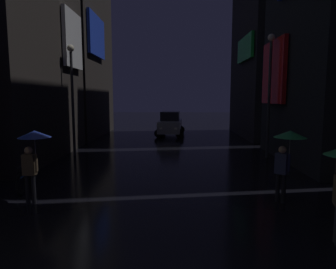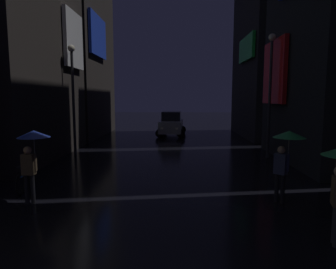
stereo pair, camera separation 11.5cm
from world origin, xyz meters
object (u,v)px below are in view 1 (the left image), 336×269
(pedestrian_midstreet_left_green, at_px, (287,146))
(streetlamp_left_far, at_px, (72,87))
(car_distant, at_px, (170,124))
(pedestrian_far_right_blue, at_px, (33,146))
(streetlamp_right_far, at_px, (270,83))
(bicycle_parked_at_storefront, at_px, (27,178))

(pedestrian_midstreet_left_green, bearing_deg, streetlamp_left_far, 140.40)
(car_distant, xyz_separation_m, streetlamp_left_far, (-4.96, -8.45, 2.63))
(pedestrian_midstreet_left_green, distance_m, car_distant, 15.89)
(pedestrian_far_right_blue, relative_size, streetlamp_left_far, 0.37)
(streetlamp_right_far, bearing_deg, pedestrian_midstreet_left_green, -102.77)
(bicycle_parked_at_storefront, xyz_separation_m, streetlamp_left_far, (-0.40, 5.94, 3.16))
(streetlamp_left_far, xyz_separation_m, streetlamp_right_far, (10.00, -0.37, 0.22))
(bicycle_parked_at_storefront, bearing_deg, streetlamp_right_far, 30.12)
(streetlamp_left_far, bearing_deg, streetlamp_right_far, -2.12)
(pedestrian_midstreet_left_green, relative_size, streetlamp_right_far, 0.35)
(bicycle_parked_at_storefront, bearing_deg, car_distant, 72.43)
(bicycle_parked_at_storefront, relative_size, streetlamp_right_far, 0.30)
(bicycle_parked_at_storefront, relative_size, streetlamp_left_far, 0.32)
(pedestrian_midstreet_left_green, height_order, car_distant, pedestrian_midstreet_left_green)
(pedestrian_far_right_blue, distance_m, car_distant, 16.11)
(pedestrian_far_right_blue, distance_m, streetlamp_right_far, 11.29)
(car_distant, bearing_deg, bicycle_parked_at_storefront, -107.57)
(pedestrian_midstreet_left_green, relative_size, pedestrian_far_right_blue, 1.00)
(pedestrian_far_right_blue, relative_size, streetlamp_right_far, 0.35)
(pedestrian_midstreet_left_green, bearing_deg, car_distant, 102.86)
(pedestrian_midstreet_left_green, height_order, streetlamp_left_far, streetlamp_left_far)
(pedestrian_far_right_blue, distance_m, streetlamp_left_far, 7.56)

